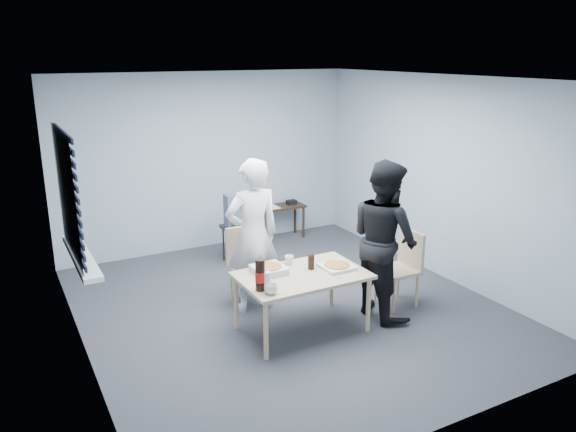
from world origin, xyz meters
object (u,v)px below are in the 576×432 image
stool (237,233)px  mug_b (289,260)px  side_table (279,211)px  soda_bottle (260,275)px  person_black (384,239)px  person_white (253,236)px  chair_right (403,263)px  mug_a (271,289)px  backpack (237,211)px  dining_table (302,279)px  chair_far (246,259)px

stool → mug_b: size_ratio=5.35×
side_table → soda_bottle: 3.49m
person_black → person_white: bearing=57.3°
person_black → side_table: bearing=-4.1°
chair_right → mug_a: size_ratio=7.24×
chair_right → side_table: 2.82m
stool → mug_b: (-0.18, -1.85, 0.27)m
side_table → mug_b: (-1.19, -2.51, 0.24)m
person_white → person_black: same height
side_table → backpack: backpack is taller
dining_table → person_black: bearing=-3.9°
mug_b → chair_far: bearing=107.4°
person_white → mug_b: 0.51m
backpack → mug_b: 1.85m
chair_right → person_white: size_ratio=0.50×
side_table → mug_a: size_ratio=6.50×
chair_far → side_table: bearing=52.8°
chair_far → side_table: size_ratio=1.11×
chair_right → mug_b: (-1.34, 0.30, 0.18)m
mug_b → soda_bottle: size_ratio=0.31×
chair_right → stool: size_ratio=1.66×
chair_right → soda_bottle: bearing=-174.7°
dining_table → mug_a: mug_a is taller
person_black → soda_bottle: bearing=93.6°
person_white → backpack: person_white is taller
chair_far → backpack: size_ratio=1.95×
person_black → mug_a: 1.54m
chair_right → mug_b: chair_right is taller
backpack → soda_bottle: backpack is taller
stool → chair_far: bearing=-108.4°
mug_a → soda_bottle: size_ratio=0.39×
dining_table → side_table: size_ratio=1.65×
dining_table → soda_bottle: size_ratio=4.15×
dining_table → chair_far: (-0.19, 0.99, -0.07)m
side_table → person_black: bearing=-94.1°
dining_table → chair_far: size_ratio=1.49×
mug_b → person_black: bearing=-21.5°
side_table → mug_b: mug_b is taller
chair_far → mug_b: chair_far is taller
mug_b → soda_bottle: soda_bottle is taller
dining_table → mug_a: size_ratio=10.76×
mug_a → mug_b: bearing=49.3°
stool → backpack: bearing=-90.0°
stool → soda_bottle: size_ratio=1.68×
chair_right → mug_a: bearing=-170.7°
chair_far → stool: bearing=71.6°
chair_far → person_white: person_white is taller
chair_right → side_table: bearing=93.2°
chair_far → person_white: bearing=-97.8°
person_black → mug_a: size_ratio=14.39×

